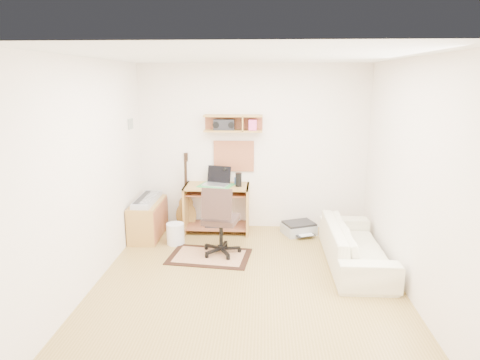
# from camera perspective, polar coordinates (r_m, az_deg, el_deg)

# --- Properties ---
(floor) EXTENTS (3.60, 4.00, 0.01)m
(floor) POSITION_cam_1_polar(r_m,az_deg,el_deg) (5.31, 1.01, -13.31)
(floor) COLOR #A88846
(floor) RESTS_ON ground
(ceiling) EXTENTS (3.60, 4.00, 0.01)m
(ceiling) POSITION_cam_1_polar(r_m,az_deg,el_deg) (4.75, 1.15, 16.13)
(ceiling) COLOR white
(ceiling) RESTS_ON ground
(back_wall) EXTENTS (3.60, 0.01, 2.60)m
(back_wall) POSITION_cam_1_polar(r_m,az_deg,el_deg) (6.83, 1.71, 4.27)
(back_wall) COLOR white
(back_wall) RESTS_ON ground
(left_wall) EXTENTS (0.01, 4.00, 2.60)m
(left_wall) POSITION_cam_1_polar(r_m,az_deg,el_deg) (5.25, -19.03, 0.79)
(left_wall) COLOR white
(left_wall) RESTS_ON ground
(right_wall) EXTENTS (0.01, 4.00, 2.60)m
(right_wall) POSITION_cam_1_polar(r_m,az_deg,el_deg) (5.13, 21.68, 0.29)
(right_wall) COLOR white
(right_wall) RESTS_ON ground
(wall_shelf) EXTENTS (0.90, 0.25, 0.26)m
(wall_shelf) POSITION_cam_1_polar(r_m,az_deg,el_deg) (6.67, -0.90, 7.52)
(wall_shelf) COLOR #BB8A42
(wall_shelf) RESTS_ON back_wall
(cork_board) EXTENTS (0.64, 0.03, 0.49)m
(cork_board) POSITION_cam_1_polar(r_m,az_deg,el_deg) (6.84, -0.82, 3.19)
(cork_board) COLOR tan
(cork_board) RESTS_ON back_wall
(wall_photo) EXTENTS (0.02, 0.20, 0.15)m
(wall_photo) POSITION_cam_1_polar(r_m,az_deg,el_deg) (6.57, -14.30, 7.21)
(wall_photo) COLOR #4C8CBF
(wall_photo) RESTS_ON left_wall
(desk) EXTENTS (1.00, 0.55, 0.75)m
(desk) POSITION_cam_1_polar(r_m,az_deg,el_deg) (6.81, -3.06, -3.78)
(desk) COLOR #BB8A42
(desk) RESTS_ON floor
(laptop) EXTENTS (0.47, 0.47, 0.29)m
(laptop) POSITION_cam_1_polar(r_m,az_deg,el_deg) (6.65, -3.20, 0.47)
(laptop) COLOR silver
(laptop) RESTS_ON desk
(speaker) EXTENTS (0.10, 0.10, 0.21)m
(speaker) POSITION_cam_1_polar(r_m,az_deg,el_deg) (6.60, -0.19, 0.04)
(speaker) COLOR black
(speaker) RESTS_ON desk
(desk_lamp) EXTENTS (0.09, 0.09, 0.28)m
(desk_lamp) POSITION_cam_1_polar(r_m,az_deg,el_deg) (6.79, -1.60, 0.68)
(desk_lamp) COLOR black
(desk_lamp) RESTS_ON desk
(pencil_cup) EXTENTS (0.07, 0.07, 0.11)m
(pencil_cup) POSITION_cam_1_polar(r_m,az_deg,el_deg) (6.76, -0.46, -0.11)
(pencil_cup) COLOR #34589D
(pencil_cup) RESTS_ON desk
(boombox) EXTENTS (0.32, 0.15, 0.16)m
(boombox) POSITION_cam_1_polar(r_m,az_deg,el_deg) (6.67, -2.13, 7.35)
(boombox) COLOR black
(boombox) RESTS_ON wall_shelf
(rug) EXTENTS (1.16, 0.84, 0.01)m
(rug) POSITION_cam_1_polar(r_m,az_deg,el_deg) (5.97, -4.07, -10.04)
(rug) COLOR beige
(rug) RESTS_ON floor
(task_chair) EXTENTS (0.58, 0.58, 0.99)m
(task_chair) POSITION_cam_1_polar(r_m,az_deg,el_deg) (5.90, -2.54, -5.25)
(task_chair) COLOR #382721
(task_chair) RESTS_ON floor
(cabinet) EXTENTS (0.40, 0.90, 0.55)m
(cabinet) POSITION_cam_1_polar(r_m,az_deg,el_deg) (6.75, -12.08, -5.10)
(cabinet) COLOR #BB8A42
(cabinet) RESTS_ON floor
(music_keyboard) EXTENTS (0.26, 0.84, 0.07)m
(music_keyboard) POSITION_cam_1_polar(r_m,az_deg,el_deg) (6.66, -12.21, -2.55)
(music_keyboard) COLOR #B2B5BA
(music_keyboard) RESTS_ON cabinet
(guitar) EXTENTS (0.37, 0.27, 1.23)m
(guitar) POSITION_cam_1_polar(r_m,az_deg,el_deg) (6.94, -7.24, -1.48)
(guitar) COLOR #A87933
(guitar) RESTS_ON floor
(waste_basket) EXTENTS (0.28, 0.28, 0.31)m
(waste_basket) POSITION_cam_1_polar(r_m,az_deg,el_deg) (6.42, -8.54, -7.05)
(waste_basket) COLOR white
(waste_basket) RESTS_ON floor
(printer) EXTENTS (0.58, 0.52, 0.18)m
(printer) POSITION_cam_1_polar(r_m,az_deg,el_deg) (6.83, 7.79, -6.39)
(printer) COLOR #A5A8AA
(printer) RESTS_ON floor
(sofa) EXTENTS (0.53, 1.81, 0.71)m
(sofa) POSITION_cam_1_polar(r_m,az_deg,el_deg) (5.81, 15.10, -7.49)
(sofa) COLOR beige
(sofa) RESTS_ON floor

